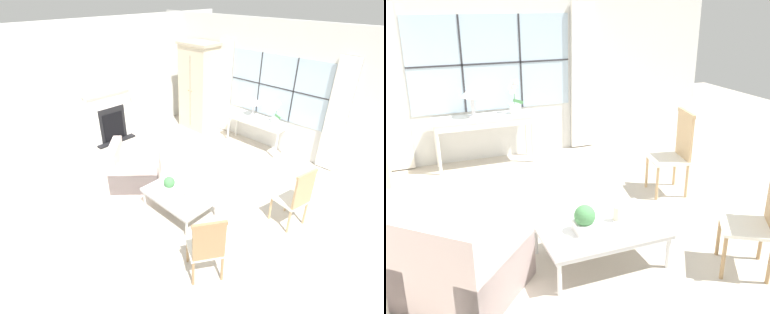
{
  "view_description": "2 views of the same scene",
  "coord_description": "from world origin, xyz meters",
  "views": [
    {
      "loc": [
        3.28,
        -2.84,
        3.36
      ],
      "look_at": [
        0.14,
        0.27,
        0.83
      ],
      "focal_mm": 28.0,
      "sensor_mm": 36.0,
      "label": 1
    },
    {
      "loc": [
        -1.2,
        -3.29,
        2.31
      ],
      "look_at": [
        0.18,
        0.1,
        0.96
      ],
      "focal_mm": 40.0,
      "sensor_mm": 36.0,
      "label": 2
    }
  ],
  "objects": [
    {
      "name": "coffee_table",
      "position": [
        0.29,
        -0.17,
        0.33
      ],
      "size": [
        1.14,
        0.77,
        0.37
      ],
      "color": "silver",
      "rests_on": "ground_plane"
    },
    {
      "name": "accent_chair_wooden",
      "position": [
        1.51,
        -0.83,
        0.56
      ],
      "size": [
        0.61,
        0.61,
        1.01
      ],
      "color": "white",
      "rests_on": "ground_plane"
    },
    {
      "name": "ground_plane",
      "position": [
        0.0,
        0.0,
        0.0
      ],
      "size": [
        14.0,
        14.0,
        0.0
      ],
      "primitive_type": "plane",
      "color": "#BCB2A3"
    },
    {
      "name": "side_chair_wooden",
      "position": [
        1.8,
        0.87,
        0.58
      ],
      "size": [
        0.52,
        0.52,
        1.05
      ],
      "color": "white",
      "rests_on": "ground_plane"
    },
    {
      "name": "potted_orchid",
      "position": [
        0.25,
        2.73,
        0.92
      ],
      "size": [
        0.21,
        0.17,
        0.5
      ],
      "color": "white",
      "rests_on": "console_table"
    },
    {
      "name": "potted_plant_small",
      "position": [
        0.11,
        -0.23,
        0.5
      ],
      "size": [
        0.19,
        0.19,
        0.26
      ],
      "color": "white",
      "rests_on": "coffee_table"
    },
    {
      "name": "table_lamp",
      "position": [
        -0.36,
        2.75,
        1.09
      ],
      "size": [
        0.31,
        0.31,
        0.46
      ],
      "color": "silver",
      "rests_on": "console_table"
    },
    {
      "name": "pillar_candle",
      "position": [
        0.46,
        -0.16,
        0.44
      ],
      "size": [
        0.1,
        0.1,
        0.16
      ],
      "color": "silver",
      "rests_on": "coffee_table"
    },
    {
      "name": "armchair_upholstered",
      "position": [
        -0.96,
        -0.2,
        0.28
      ],
      "size": [
        1.22,
        1.23,
        0.82
      ],
      "color": "beige",
      "rests_on": "ground_plane"
    },
    {
      "name": "wall_back_windowed",
      "position": [
        0.0,
        3.02,
        1.38
      ],
      "size": [
        7.2,
        0.14,
        2.8
      ],
      "color": "silver",
      "rests_on": "ground_plane"
    },
    {
      "name": "console_table",
      "position": [
        -0.22,
        2.73,
        0.65
      ],
      "size": [
        1.43,
        0.41,
        0.73
      ],
      "color": "white",
      "rests_on": "ground_plane"
    }
  ]
}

